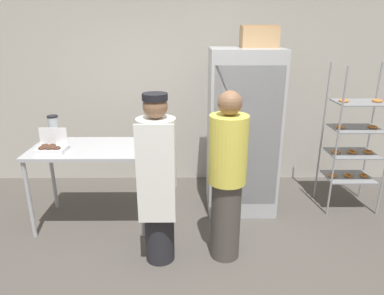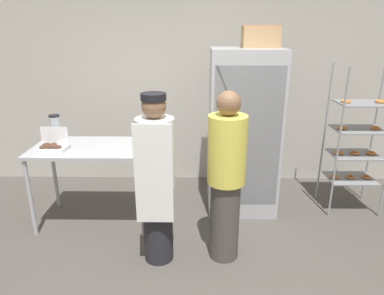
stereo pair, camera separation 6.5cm
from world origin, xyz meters
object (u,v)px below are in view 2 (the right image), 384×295
object	(u,v)px
baking_rack	(356,142)
blender_pitcher	(56,130)
person_customer	(226,178)
donut_box	(52,147)
cardboard_storage_box	(260,37)
person_baker	(156,179)
refrigerator	(243,133)

from	to	relation	value
baking_rack	blender_pitcher	distance (m)	3.45
blender_pitcher	person_customer	bearing A→B (deg)	-24.18
donut_box	cardboard_storage_box	distance (m)	2.51
donut_box	person_customer	size ratio (longest dim) A/B	0.18
baking_rack	cardboard_storage_box	world-z (taller)	cardboard_storage_box
person_baker	person_customer	xyz separation A→B (m)	(0.62, 0.05, -0.01)
refrigerator	blender_pitcher	xyz separation A→B (m)	(-2.12, -0.17, 0.08)
refrigerator	baking_rack	bearing A→B (deg)	-0.48
person_baker	baking_rack	bearing A→B (deg)	25.01
refrigerator	cardboard_storage_box	xyz separation A→B (m)	(0.15, 0.09, 1.06)
person_baker	person_customer	bearing A→B (deg)	4.74
refrigerator	blender_pitcher	bearing A→B (deg)	-175.50
refrigerator	person_customer	bearing A→B (deg)	-105.57
cardboard_storage_box	refrigerator	bearing A→B (deg)	-147.38
person_baker	person_customer	size ratio (longest dim) A/B	0.99
person_customer	cardboard_storage_box	bearing A→B (deg)	68.78
baking_rack	donut_box	size ratio (longest dim) A/B	5.96
refrigerator	person_baker	world-z (taller)	refrigerator
refrigerator	donut_box	xyz separation A→B (m)	(-2.04, -0.51, -0.01)
person_customer	person_baker	bearing A→B (deg)	-175.26
baking_rack	person_baker	xyz separation A→B (m)	(-2.22, -1.04, -0.01)
refrigerator	baking_rack	size ratio (longest dim) A/B	1.10
cardboard_storage_box	person_customer	xyz separation A→B (m)	(-0.42, -1.09, -1.19)
donut_box	person_customer	xyz separation A→B (m)	(1.76, -0.49, -0.12)
donut_box	baking_rack	bearing A→B (deg)	8.38
refrigerator	person_baker	size ratio (longest dim) A/B	1.19
person_baker	person_customer	world-z (taller)	person_customer
refrigerator	person_baker	distance (m)	1.39
cardboard_storage_box	person_baker	xyz separation A→B (m)	(-1.05, -1.14, -1.18)
refrigerator	baking_rack	xyz separation A→B (m)	(1.32, -0.01, -0.11)
baking_rack	person_customer	distance (m)	1.88
baking_rack	person_customer	xyz separation A→B (m)	(-1.60, -0.98, -0.02)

